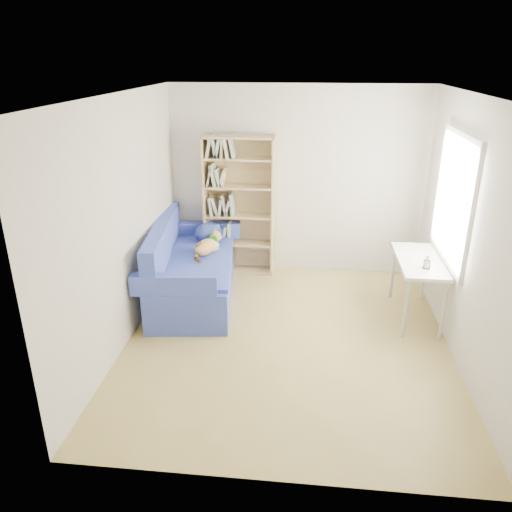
{
  "coord_description": "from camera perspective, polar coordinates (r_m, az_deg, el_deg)",
  "views": [
    {
      "loc": [
        0.17,
        -4.8,
        2.95
      ],
      "look_at": [
        -0.39,
        0.33,
        0.85
      ],
      "focal_mm": 35.0,
      "sensor_mm": 36.0,
      "label": 1
    }
  ],
  "objects": [
    {
      "name": "ground",
      "position": [
        5.64,
        3.61,
        -9.48
      ],
      "size": [
        4.0,
        4.0,
        0.0
      ],
      "primitive_type": "plane",
      "color": "#9B8546",
      "rests_on": "ground"
    },
    {
      "name": "room_shell",
      "position": [
        5.01,
        5.22,
        6.82
      ],
      "size": [
        3.54,
        4.04,
        2.62
      ],
      "color": "silver",
      "rests_on": "ground"
    },
    {
      "name": "sofa",
      "position": [
        6.47,
        -7.45,
        -1.54
      ],
      "size": [
        1.18,
        2.11,
        0.99
      ],
      "rotation": [
        0.0,
        0.0,
        0.12
      ],
      "color": "navy",
      "rests_on": "ground"
    },
    {
      "name": "bookshelf",
      "position": [
        7.01,
        -1.91,
        5.08
      ],
      "size": [
        0.97,
        0.3,
        1.95
      ],
      "color": "tan",
      "rests_on": "ground"
    },
    {
      "name": "desk",
      "position": [
        6.09,
        18.14,
        -1.08
      ],
      "size": [
        0.5,
        1.1,
        0.75
      ],
      "color": "silver",
      "rests_on": "ground"
    },
    {
      "name": "pen_cup",
      "position": [
        5.8,
        18.94,
        -0.81
      ],
      "size": [
        0.08,
        0.08,
        0.16
      ],
      "color": "white",
      "rests_on": "desk"
    }
  ]
}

